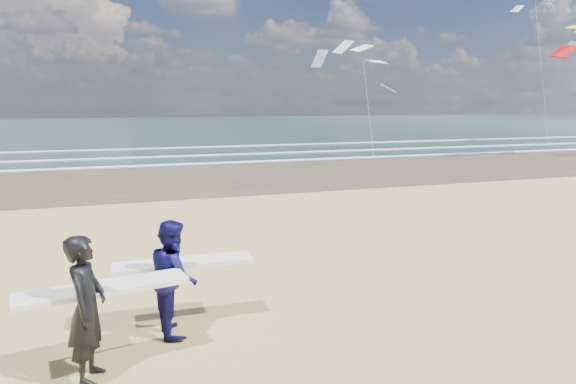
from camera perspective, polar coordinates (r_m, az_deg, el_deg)
name	(u,v)px	position (r m, az deg, el deg)	size (l,w,h in m)	color
wet_sand_strip	(476,163)	(32.05, 20.13, 3.00)	(220.00, 12.00, 0.01)	#493727
ocean	(246,125)	(81.31, -4.64, 7.39)	(220.00, 100.00, 0.02)	#1B373D
foam_breakers	(388,148)	(40.35, 11.09, 4.78)	(220.00, 11.70, 0.05)	white
surfer_near	(89,306)	(7.12, -21.25, -11.75)	(2.26, 1.18, 1.91)	black
surfer_far	(174,276)	(8.15, -12.52, -9.08)	(2.21, 1.07, 1.78)	#0C0B41
kite_1	(365,79)	(37.35, 8.60, 12.27)	(6.76, 4.84, 8.71)	slate
kite_5	(541,60)	(52.27, 26.25, 13.05)	(4.56, 4.60, 14.19)	slate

